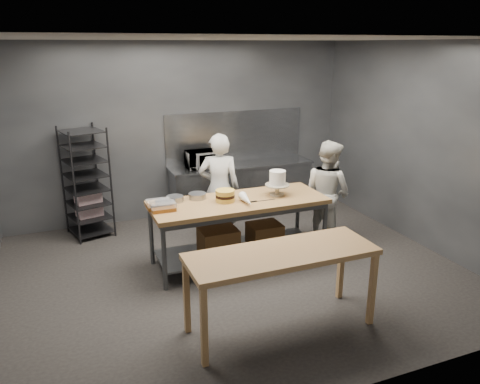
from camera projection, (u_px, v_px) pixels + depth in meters
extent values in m
plane|color=black|center=(234.00, 272.00, 6.31)|extent=(6.00, 6.00, 0.00)
cube|color=#4C4F54|center=(181.00, 131.00, 8.07)|extent=(6.00, 0.04, 3.00)
cube|color=#95623B|center=(239.00, 202.00, 6.35)|extent=(2.40, 0.90, 0.06)
cube|color=#47494C|center=(239.00, 249.00, 6.56)|extent=(2.25, 0.75, 0.03)
cylinder|color=#47494C|center=(164.00, 258.00, 5.73)|extent=(0.06, 0.06, 0.86)
cylinder|color=#47494C|center=(151.00, 235.00, 6.42)|extent=(0.06, 0.06, 0.86)
cylinder|color=#47494C|center=(324.00, 232.00, 6.55)|extent=(0.06, 0.06, 0.86)
cylinder|color=#47494C|center=(298.00, 214.00, 7.24)|extent=(0.06, 0.06, 0.86)
cube|color=brown|center=(218.00, 241.00, 6.34)|extent=(0.50, 0.40, 0.35)
cube|color=brown|center=(265.00, 234.00, 6.66)|extent=(0.45, 0.38, 0.30)
cube|color=#986C3F|center=(282.00, 254.00, 4.83)|extent=(2.00, 0.70, 0.06)
cube|color=#986C3F|center=(204.00, 327.00, 4.36)|extent=(0.06, 0.06, 0.84)
cube|color=#986C3F|center=(187.00, 296.00, 4.89)|extent=(0.06, 0.06, 0.84)
cube|color=#986C3F|center=(372.00, 289.00, 5.04)|extent=(0.06, 0.06, 0.84)
cube|color=#986C3F|center=(341.00, 266.00, 5.57)|extent=(0.06, 0.06, 0.84)
cube|color=slate|center=(242.00, 165.00, 8.33)|extent=(2.60, 0.60, 0.04)
cube|color=slate|center=(242.00, 189.00, 8.47)|extent=(2.56, 0.56, 0.86)
cube|color=slate|center=(236.00, 136.00, 8.45)|extent=(2.60, 0.02, 0.90)
cube|color=black|center=(87.00, 182.00, 7.32)|extent=(0.74, 0.78, 1.75)
cube|color=white|center=(89.00, 202.00, 7.42)|extent=(0.43, 0.33, 0.45)
imported|color=silver|center=(219.00, 189.00, 7.08)|extent=(0.72, 0.59, 1.70)
imported|color=silver|center=(327.00, 192.00, 7.08)|extent=(0.79, 0.91, 1.59)
imported|color=black|center=(202.00, 159.00, 8.02)|extent=(0.54, 0.37, 0.30)
cylinder|color=#AAA088|center=(277.00, 194.00, 6.54)|extent=(0.20, 0.20, 0.02)
cylinder|color=#AAA088|center=(277.00, 190.00, 6.52)|extent=(0.06, 0.06, 0.12)
cylinder|color=#AAA088|center=(277.00, 185.00, 6.50)|extent=(0.34, 0.34, 0.02)
cylinder|color=white|center=(277.00, 178.00, 6.47)|extent=(0.22, 0.22, 0.20)
cylinder|color=gold|center=(225.00, 199.00, 6.28)|extent=(0.26, 0.26, 0.06)
cylinder|color=black|center=(225.00, 196.00, 6.26)|extent=(0.26, 0.26, 0.04)
cylinder|color=gold|center=(225.00, 192.00, 6.25)|extent=(0.26, 0.26, 0.06)
cylinder|color=gray|center=(175.00, 199.00, 6.27)|extent=(0.23, 0.23, 0.07)
cylinder|color=gray|center=(197.00, 196.00, 6.39)|extent=(0.24, 0.24, 0.07)
cylinder|color=gray|center=(165.00, 204.00, 6.08)|extent=(0.26, 0.26, 0.07)
cone|color=white|center=(247.00, 200.00, 6.15)|extent=(0.15, 0.39, 0.12)
cube|color=slate|center=(266.00, 200.00, 6.32)|extent=(0.28, 0.02, 0.00)
cube|color=black|center=(254.00, 202.00, 6.26)|extent=(0.09, 0.02, 0.02)
cube|color=#A35D20|center=(163.00, 209.00, 5.93)|extent=(0.30, 0.20, 0.05)
cube|color=silver|center=(163.00, 205.00, 5.91)|extent=(0.31, 0.21, 0.06)
cube|color=#A35D20|center=(159.00, 206.00, 6.02)|extent=(0.30, 0.20, 0.05)
cube|color=silver|center=(159.00, 202.00, 6.00)|extent=(0.31, 0.21, 0.06)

